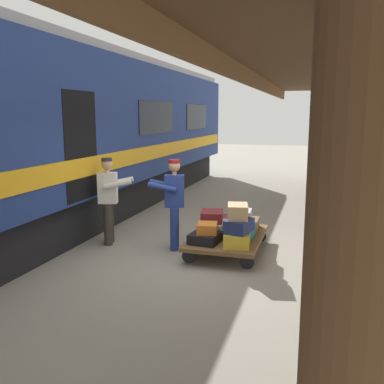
{
  "coord_description": "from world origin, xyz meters",
  "views": [
    {
      "loc": [
        -1.94,
        7.0,
        2.51
      ],
      "look_at": [
        0.24,
        -0.28,
        1.15
      ],
      "focal_mm": 40.18,
      "sensor_mm": 36.0,
      "label": 1
    }
  ],
  "objects": [
    {
      "name": "suitcase_gray_aluminum",
      "position": [
        -0.62,
        -0.62,
        0.67
      ],
      "size": [
        0.37,
        0.47,
        0.25
      ],
      "primitive_type": "cube",
      "rotation": [
        0.0,
        0.0,
        0.08
      ],
      "color": "#9EA0A5",
      "rests_on": "suitcase_teal_softside"
    },
    {
      "name": "suitcase_maroon_trunk",
      "position": [
        -0.06,
        -0.57,
        0.65
      ],
      "size": [
        0.48,
        0.57,
        0.2
      ],
      "primitive_type": "cube",
      "rotation": [
        0.0,
        0.0,
        0.19
      ],
      "color": "maroon",
      "rests_on": "suitcase_cream_canvas"
    },
    {
      "name": "porter_by_door",
      "position": [
        1.97,
        -0.41,
        0.93
      ],
      "size": [
        0.73,
        0.55,
        1.7
      ],
      "color": "#332D28",
      "rests_on": "ground_plane"
    },
    {
      "name": "suitcase_teal_softside",
      "position": [
        -0.64,
        -0.58,
        0.43
      ],
      "size": [
        0.42,
        0.61,
        0.23
      ],
      "primitive_type": "cube",
      "rotation": [
        0.0,
        0.0,
        -0.04
      ],
      "color": "#1E666B",
      "rests_on": "luggage_cart"
    },
    {
      "name": "porter_in_overalls",
      "position": [
        0.66,
        -0.44,
        0.93
      ],
      "size": [
        0.73,
        0.55,
        1.7
      ],
      "color": "navy",
      "rests_on": "ground_plane"
    },
    {
      "name": "ground_plane",
      "position": [
        0.0,
        0.0,
        0.0
      ],
      "size": [
        60.0,
        60.0,
        0.0
      ],
      "primitive_type": "plane",
      "color": "gray"
    },
    {
      "name": "suitcase_orange_carryall",
      "position": [
        -0.1,
        -0.05,
        0.57
      ],
      "size": [
        0.41,
        0.45,
        0.17
      ],
      "primitive_type": "cube",
      "rotation": [
        0.0,
        0.0,
        0.18
      ],
      "color": "#CC6B23",
      "rests_on": "suitcase_black_hardshell"
    },
    {
      "name": "train_car",
      "position": [
        3.78,
        -0.0,
        2.06
      ],
      "size": [
        3.02,
        21.96,
        4.0
      ],
      "color": "navy",
      "rests_on": "ground_plane"
    },
    {
      "name": "suitcase_burgundy_valise",
      "position": [
        -0.07,
        -1.13,
        0.42
      ],
      "size": [
        0.46,
        0.5,
        0.22
      ],
      "primitive_type": "cube",
      "rotation": [
        0.0,
        0.0,
        0.01
      ],
      "color": "maroon",
      "rests_on": "luggage_cart"
    },
    {
      "name": "suitcase_tan_vintage",
      "position": [
        -0.64,
        -0.05,
        0.9
      ],
      "size": [
        0.43,
        0.55,
        0.25
      ],
      "primitive_type": "cube",
      "rotation": [
        0.0,
        0.0,
        0.2
      ],
      "color": "tan",
      "rests_on": "suitcase_navy_fabric"
    },
    {
      "name": "suitcase_yellow_case",
      "position": [
        -0.64,
        -0.02,
        0.43
      ],
      "size": [
        0.51,
        0.67,
        0.24
      ],
      "primitive_type": "cube",
      "rotation": [
        0.0,
        0.0,
        0.14
      ],
      "color": "gold",
      "rests_on": "luggage_cart"
    },
    {
      "name": "suitcase_cream_canvas",
      "position": [
        -0.07,
        -0.58,
        0.43
      ],
      "size": [
        0.46,
        0.61,
        0.24
      ],
      "primitive_type": "cube",
      "rotation": [
        0.0,
        0.0,
        0.01
      ],
      "color": "beige",
      "rests_on": "luggage_cart"
    },
    {
      "name": "suitcase_navy_fabric",
      "position": [
        -0.67,
        -0.01,
        0.66
      ],
      "size": [
        0.47,
        0.59,
        0.23
      ],
      "primitive_type": "cube",
      "rotation": [
        0.0,
        0.0,
        -0.22
      ],
      "color": "navy",
      "rests_on": "suitcase_yellow_case"
    },
    {
      "name": "suitcase_brown_leather",
      "position": [
        -0.64,
        -1.13,
        0.41
      ],
      "size": [
        0.43,
        0.66,
        0.2
      ],
      "primitive_type": "cube",
      "rotation": [
        0.0,
        0.0,
        0.04
      ],
      "color": "brown",
      "rests_on": "luggage_cart"
    },
    {
      "name": "platform_canopy",
      "position": [
        -1.98,
        0.0,
        3.27
      ],
      "size": [
        3.2,
        19.61,
        3.56
      ],
      "color": "brown",
      "rests_on": "ground_plane"
    },
    {
      "name": "suitcase_black_hardshell",
      "position": [
        -0.07,
        -0.02,
        0.39
      ],
      "size": [
        0.54,
        0.58,
        0.17
      ],
      "primitive_type": "cube",
      "rotation": [
        0.0,
        0.0,
        -0.11
      ],
      "color": "black",
      "rests_on": "luggage_cart"
    },
    {
      "name": "luggage_cart",
      "position": [
        -0.36,
        -0.58,
        0.27
      ],
      "size": [
        1.26,
        2.02,
        0.31
      ],
      "color": "brown",
      "rests_on": "ground_plane"
    }
  ]
}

